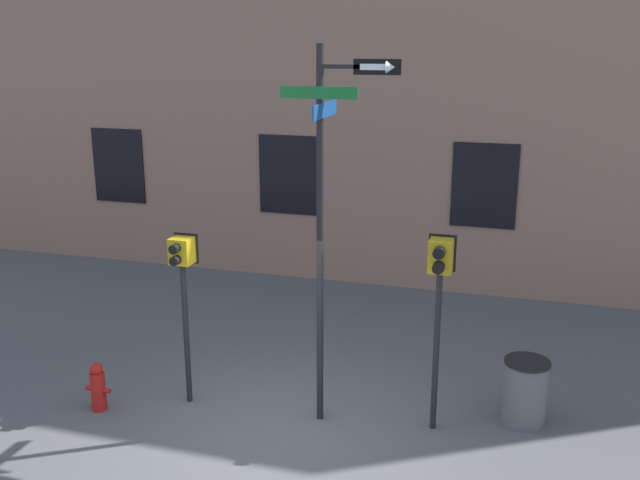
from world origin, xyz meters
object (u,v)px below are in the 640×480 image
at_px(street_sign_pole, 326,209).
at_px(fire_hydrant, 98,387).
at_px(pedestrian_signal_right, 439,282).
at_px(trash_bin, 525,392).
at_px(pedestrian_signal_left, 183,275).

xyz_separation_m(street_sign_pole, fire_hydrant, (-3.06, -0.64, -2.57)).
height_order(pedestrian_signal_right, trash_bin, pedestrian_signal_right).
bearing_deg(street_sign_pole, trash_bin, 14.91).
distance_m(pedestrian_signal_right, trash_bin, 2.01).
relative_size(street_sign_pole, trash_bin, 5.47).
height_order(street_sign_pole, pedestrian_signal_left, street_sign_pole).
relative_size(street_sign_pole, fire_hydrant, 7.00).
height_order(pedestrian_signal_left, fire_hydrant, pedestrian_signal_left).
height_order(pedestrian_signal_left, trash_bin, pedestrian_signal_left).
distance_m(street_sign_pole, fire_hydrant, 4.05).
distance_m(street_sign_pole, trash_bin, 3.61).
relative_size(fire_hydrant, trash_bin, 0.78).
bearing_deg(pedestrian_signal_right, street_sign_pole, -172.65).
bearing_deg(pedestrian_signal_left, trash_bin, 9.32).
bearing_deg(fire_hydrant, pedestrian_signal_left, 28.08).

